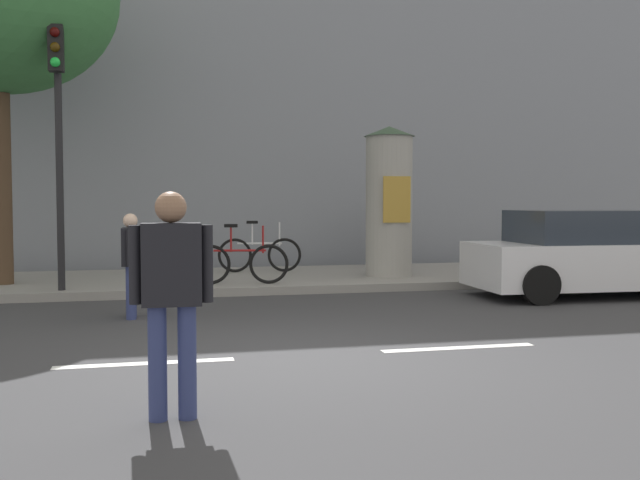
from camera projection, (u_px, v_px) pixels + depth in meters
ground_plane at (310, 355)px, 7.74m from camera, size 80.00×80.00×0.00m
sidewalk_curb at (234, 280)px, 14.54m from camera, size 36.00×4.00×0.15m
lane_markings at (310, 355)px, 7.74m from camera, size 25.80×0.16×0.01m
building_backdrop at (211, 69)px, 19.13m from camera, size 36.00×5.00×10.29m
traffic_light at (58, 114)px, 11.96m from camera, size 0.24×0.45×4.37m
poster_column at (389, 201)px, 14.50m from camera, size 1.02×1.02×2.99m
pedestrian_tallest at (172, 286)px, 5.41m from camera, size 0.62×0.25×1.72m
pedestrian_in_red_top at (131, 257)px, 10.19m from camera, size 0.24×0.66×1.48m
pedestrian_with_bag at (377, 225)px, 16.68m from camera, size 0.43×0.46×1.63m
bicycle_leaning at (240, 263)px, 13.13m from camera, size 1.76×0.34×1.09m
bicycle_upright at (260, 254)px, 15.37m from camera, size 1.76×0.27×1.09m
parked_car_dark at (597, 255)px, 12.60m from camera, size 4.57×2.01×1.49m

